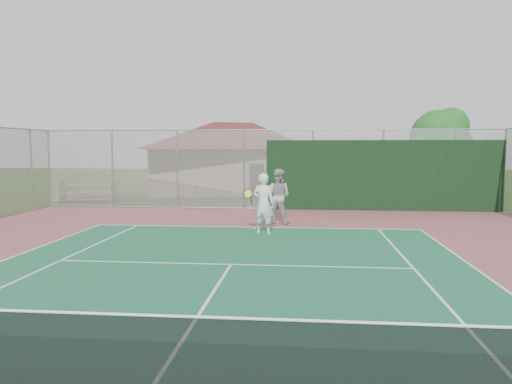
% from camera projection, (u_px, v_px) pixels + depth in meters
% --- Properties ---
extents(tennis_net, '(11.85, 0.08, 1.10)m').
position_uv_depth(tennis_net, '(139.00, 361.00, 5.12)').
color(tennis_net, gray).
rests_on(tennis_net, ground).
extents(back_fence, '(20.08, 0.11, 3.53)m').
position_uv_depth(back_fence, '(315.00, 172.00, 21.64)').
color(back_fence, gray).
rests_on(back_fence, ground).
extents(clubhouse, '(13.53, 11.03, 5.05)m').
position_uv_depth(clubhouse, '(234.00, 150.00, 31.22)').
color(clubhouse, tan).
rests_on(clubhouse, ground).
extents(bleachers, '(3.15, 2.20, 1.07)m').
position_uv_depth(bleachers, '(87.00, 190.00, 25.39)').
color(bleachers, '#A84426').
rests_on(bleachers, ground).
extents(tree, '(3.40, 3.23, 4.75)m').
position_uv_depth(tree, '(440.00, 140.00, 25.46)').
color(tree, '#351F13').
rests_on(tree, ground).
extents(player_white_front, '(1.04, 0.80, 1.91)m').
position_uv_depth(player_white_front, '(263.00, 204.00, 15.55)').
color(player_white_front, silver).
rests_on(player_white_front, ground).
extents(player_grey_back, '(1.11, 0.96, 1.95)m').
position_uv_depth(player_grey_back, '(278.00, 197.00, 17.78)').
color(player_grey_back, '#9D9FA1').
rests_on(player_grey_back, ground).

